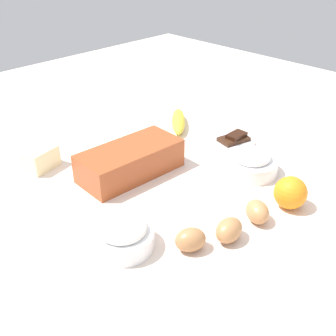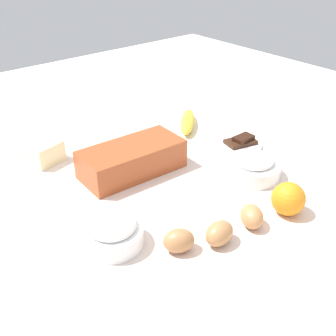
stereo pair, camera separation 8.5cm
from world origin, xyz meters
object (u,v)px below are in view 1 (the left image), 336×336
orange_fruit (290,193)px  egg_loose (229,230)px  butter_block (40,158)px  egg_near_butter (190,240)px  loaf_pan (130,160)px  chocolate_plate (234,141)px  sugar_bowl (251,162)px  banana (178,121)px  egg_beside_bowl (257,212)px  flour_bowl (123,235)px

orange_fruit → egg_loose: bearing=172.5°
butter_block → egg_near_butter: bearing=-85.3°
loaf_pan → chocolate_plate: loaf_pan is taller
sugar_bowl → egg_loose: bearing=-153.4°
banana → egg_beside_bowl: (-0.24, -0.48, 0.01)m
egg_near_butter → banana: bearing=46.1°
banana → egg_beside_bowl: egg_beside_bowl is taller
egg_loose → egg_near_butter: bearing=155.5°
egg_near_butter → chocolate_plate: egg_near_butter is taller
chocolate_plate → egg_beside_bowl: bearing=-134.9°
banana → egg_beside_bowl: size_ratio=2.71×
orange_fruit → sugar_bowl: bearing=67.4°
orange_fruit → chocolate_plate: orange_fruit is taller
banana → chocolate_plate: banana is taller
flour_bowl → egg_beside_bowl: size_ratio=1.87×
loaf_pan → egg_near_butter: bearing=-106.6°
butter_block → egg_near_butter: size_ratio=1.35×
loaf_pan → egg_beside_bowl: loaf_pan is taller
egg_beside_bowl → egg_loose: egg_loose is taller
egg_beside_bowl → flour_bowl: bearing=152.0°
banana → butter_block: bearing=170.3°
sugar_bowl → orange_fruit: orange_fruit is taller
flour_bowl → butter_block: 0.42m
egg_beside_bowl → sugar_bowl: bearing=39.4°
banana → egg_near_butter: (-0.43, -0.44, 0.01)m
egg_near_butter → egg_loose: (0.08, -0.04, 0.00)m
flour_bowl → sugar_bowl: bearing=-1.1°
egg_near_butter → egg_beside_bowl: (0.18, -0.04, -0.00)m
egg_near_butter → chocolate_plate: (0.45, 0.23, -0.02)m
flour_bowl → banana: 0.62m
egg_near_butter → chocolate_plate: 0.51m
egg_loose → chocolate_plate: bearing=36.0°
sugar_bowl → egg_beside_bowl: bearing=-140.6°
butter_block → egg_loose: butter_block is taller
loaf_pan → banana: 0.33m
sugar_bowl → egg_beside_bowl: sugar_bowl is taller
butter_block → loaf_pan: bearing=-52.0°
egg_near_butter → sugar_bowl: bearing=15.5°
egg_beside_bowl → egg_loose: 0.10m
egg_near_butter → egg_loose: same height
banana → chocolate_plate: 0.21m
flour_bowl → sugar_bowl: (0.44, -0.01, -0.00)m
egg_near_butter → egg_loose: size_ratio=0.93×
loaf_pan → sugar_bowl: 0.33m
banana → butter_block: size_ratio=2.11×
sugar_bowl → egg_near_butter: bearing=-164.5°
sugar_bowl → orange_fruit: (-0.07, -0.16, 0.01)m
banana → butter_block: 0.47m
sugar_bowl → orange_fruit: size_ratio=1.83×
banana → egg_near_butter: bearing=-133.9°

